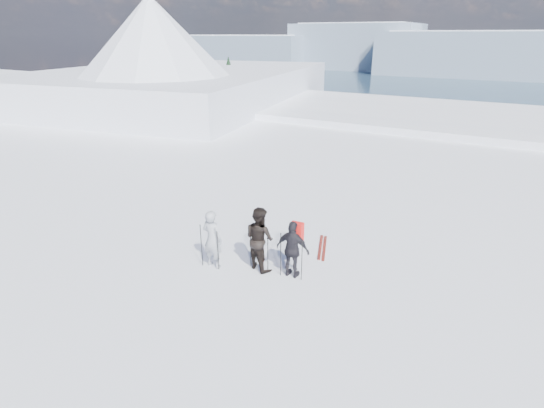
{
  "coord_description": "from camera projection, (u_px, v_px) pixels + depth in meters",
  "views": [
    {
      "loc": [
        3.12,
        -6.88,
        6.44
      ],
      "look_at": [
        -2.47,
        3.0,
        1.86
      ],
      "focal_mm": 28.0,
      "sensor_mm": 36.0,
      "label": 1
    }
  ],
  "objects": [
    {
      "name": "near_ridge",
      "position": [
        198.0,
        131.0,
        46.44
      ],
      "size": [
        31.37,
        35.68,
        25.62
      ],
      "color": "white",
      "rests_on": "ground"
    },
    {
      "name": "backpack",
      "position": [
        297.0,
        210.0,
        11.59
      ],
      "size": [
        0.37,
        0.21,
        0.54
      ],
      "primitive_type": "cube",
      "rotation": [
        0.0,
        0.0,
        3.17
      ],
      "color": "red",
      "rests_on": "skier_pack"
    },
    {
      "name": "ski_poles",
      "position": [
        252.0,
        251.0,
        12.13
      ],
      "size": [
        2.94,
        0.75,
        1.35
      ],
      "color": "black",
      "rests_on": "ground"
    },
    {
      "name": "skier_dark",
      "position": [
        260.0,
        238.0,
        12.19
      ],
      "size": [
        1.12,
        0.99,
        1.92
      ],
      "primitive_type": "imported",
      "rotation": [
        0.0,
        0.0,
        2.81
      ],
      "color": "black",
      "rests_on": "ground"
    },
    {
      "name": "skier_grey",
      "position": [
        212.0,
        239.0,
        12.3
      ],
      "size": [
        0.67,
        0.46,
        1.79
      ],
      "primitive_type": "imported",
      "rotation": [
        0.0,
        0.0,
        3.08
      ],
      "color": "#8F949C",
      "rests_on": "ground"
    },
    {
      "name": "skier_pack",
      "position": [
        293.0,
        250.0,
        11.8
      ],
      "size": [
        1.0,
        0.44,
        1.69
      ],
      "primitive_type": "imported",
      "rotation": [
        0.0,
        0.0,
        3.17
      ],
      "color": "black",
      "rests_on": "ground"
    },
    {
      "name": "skis_loose",
      "position": [
        322.0,
        247.0,
        13.69
      ],
      "size": [
        0.8,
        1.63,
        0.03
      ],
      "color": "black",
      "rests_on": "ground"
    },
    {
      "name": "lake_basin",
      "position": [
        453.0,
        197.0,
        36.03
      ],
      "size": [
        820.0,
        820.0,
        71.62
      ],
      "color": "white",
      "rests_on": "ground"
    }
  ]
}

